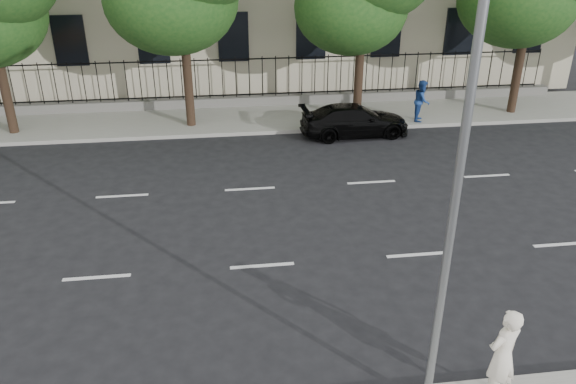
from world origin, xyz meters
The scene contains 8 objects.
ground centered at (0.00, 0.00, 0.00)m, with size 120.00×120.00×0.00m, color black.
far_sidewalk centered at (0.00, 14.00, 0.07)m, with size 60.00×4.00×0.15m, color gray.
lane_markings centered at (0.00, 4.75, 0.01)m, with size 49.60×4.62×0.01m, color silver, non-canonical shape.
iron_fence centered at (0.00, 15.70, 0.65)m, with size 30.00×0.50×2.20m.
street_light centered at (2.50, -1.77, 5.15)m, with size 0.25×3.32×8.05m.
black_sedan centered at (4.49, 11.50, 0.63)m, with size 1.76×4.32×1.25m, color black.
woman_near centered at (3.71, -2.40, 1.07)m, with size 0.67×0.44×1.84m, color white.
pedestrian_far centered at (7.59, 12.55, 1.01)m, with size 0.83×0.65×1.71m, color navy.
Camera 1 is at (-0.87, -9.27, 7.73)m, focal length 35.00 mm.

